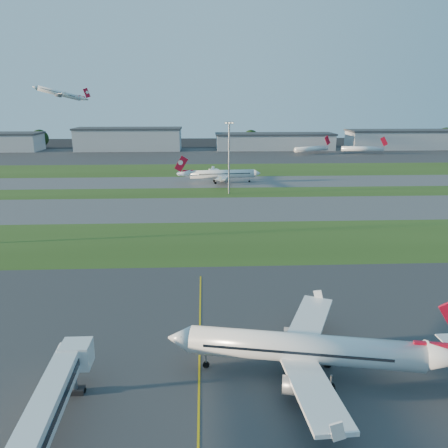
{
  "coord_description": "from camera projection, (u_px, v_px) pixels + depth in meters",
  "views": [
    {
      "loc": [
        5.93,
        -49.04,
        33.14
      ],
      "look_at": [
        10.15,
        42.73,
        7.0
      ],
      "focal_mm": 35.0,
      "sensor_mm": 36.0,
      "label": 1
    }
  ],
  "objects": [
    {
      "name": "airliner_departing",
      "position": [
        60.0,
        93.0,
        260.71
      ],
      "size": [
        28.54,
        24.2,
        9.37
      ],
      "rotation": [
        0.0,
        0.0,
        0.37
      ],
      "color": "white"
    },
    {
      "name": "apron_near",
      "position": [
        160.0,
        368.0,
        55.92
      ],
      "size": [
        300.0,
        70.0,
        0.01
      ],
      "primitive_type": "cube",
      "color": "#333335",
      "rests_on": "ground"
    },
    {
      "name": "tree_mid_east",
      "position": [
        251.0,
        138.0,
        314.28
      ],
      "size": [
        11.55,
        11.55,
        12.6
      ],
      "color": "black",
      "rests_on": "ground"
    },
    {
      "name": "apron_far",
      "position": [
        194.0,
        155.0,
        272.1
      ],
      "size": [
        400.0,
        80.0,
        0.01
      ],
      "primitive_type": "cube",
      "color": "#333335",
      "rests_on": "ground"
    },
    {
      "name": "grass_strip_a",
      "position": [
        181.0,
        242.0,
        105.88
      ],
      "size": [
        300.0,
        34.0,
        0.01
      ],
      "primitive_type": "cube",
      "color": "#2F4918",
      "rests_on": "ground"
    },
    {
      "name": "mini_jet_far",
      "position": [
        363.0,
        149.0,
        277.71
      ],
      "size": [
        28.56,
        6.76,
        9.48
      ],
      "rotation": [
        0.0,
        0.0,
        -0.14
      ],
      "color": "white",
      "rests_on": "ground"
    },
    {
      "name": "airliner_taxiing",
      "position": [
        221.0,
        174.0,
        180.3
      ],
      "size": [
        32.92,
        27.84,
        10.27
      ],
      "rotation": [
        0.0,
        0.0,
        3.22
      ],
      "color": "white",
      "rests_on": "ground"
    },
    {
      "name": "ground",
      "position": [
        160.0,
        368.0,
        55.92
      ],
      "size": [
        700.0,
        700.0,
        0.0
      ],
      "primitive_type": "plane",
      "color": "black",
      "rests_on": "ground"
    },
    {
      "name": "taxiway_b",
      "position": [
        190.0,
        182.0,
        182.75
      ],
      "size": [
        300.0,
        26.0,
        0.01
      ],
      "primitive_type": "cube",
      "color": "#515154",
      "rests_on": "ground"
    },
    {
      "name": "tree_far_east",
      "position": [
        446.0,
        136.0,
        322.44
      ],
      "size": [
        12.65,
        12.65,
        13.8
      ],
      "color": "black",
      "rests_on": "ground"
    },
    {
      "name": "tree_east",
      "position": [
        354.0,
        139.0,
        315.86
      ],
      "size": [
        10.45,
        10.45,
        11.4
      ],
      "color": "black",
      "rests_on": "ground"
    },
    {
      "name": "hangar_far_east",
      "position": [
        416.0,
        139.0,
        305.97
      ],
      "size": [
        96.9,
        23.0,
        13.2
      ],
      "color": "#ADB0B6",
      "rests_on": "ground"
    },
    {
      "name": "airliner_parked",
      "position": [
        306.0,
        349.0,
        53.29
      ],
      "size": [
        34.58,
        29.06,
        10.89
      ],
      "rotation": [
        0.0,
        0.0,
        -0.19
      ],
      "color": "white",
      "rests_on": "ground"
    },
    {
      "name": "grass_strip_c",
      "position": [
        192.0,
        170.0,
        214.45
      ],
      "size": [
        300.0,
        40.0,
        0.01
      ],
      "primitive_type": "cube",
      "color": "#2F4918",
      "rests_on": "ground"
    },
    {
      "name": "mini_jet_near",
      "position": [
        312.0,
        149.0,
        277.65
      ],
      "size": [
        26.24,
        14.7,
        9.48
      ],
      "rotation": [
        0.0,
        0.0,
        0.47
      ],
      "color": "white",
      "rests_on": "ground"
    },
    {
      "name": "tree_mid_west",
      "position": [
        167.0,
        140.0,
        309.01
      ],
      "size": [
        9.9,
        9.9,
        10.8
      ],
      "color": "black",
      "rests_on": "ground"
    },
    {
      "name": "hangar_east",
      "position": [
        275.0,
        141.0,
        301.82
      ],
      "size": [
        81.6,
        23.0,
        11.2
      ],
      "color": "#ADB0B6",
      "rests_on": "ground"
    },
    {
      "name": "jet_bridge",
      "position": [
        35.0,
        432.0,
        39.75
      ],
      "size": [
        4.2,
        26.9,
        6.2
      ],
      "color": "silver",
      "rests_on": "ground"
    },
    {
      "name": "hangar_west",
      "position": [
        129.0,
        139.0,
        296.84
      ],
      "size": [
        71.4,
        23.0,
        15.2
      ],
      "color": "#ADB0B6",
      "rests_on": "ground"
    },
    {
      "name": "grass_strip_b",
      "position": [
        188.0,
        193.0,
        161.61
      ],
      "size": [
        300.0,
        18.0,
        0.01
      ],
      "primitive_type": "cube",
      "color": "#2F4918",
      "rests_on": "ground"
    },
    {
      "name": "taxiway_a",
      "position": [
        186.0,
        209.0,
        137.59
      ],
      "size": [
        300.0,
        32.0,
        0.01
      ],
      "primitive_type": "cube",
      "color": "#515154",
      "rests_on": "ground"
    },
    {
      "name": "yellow_line",
      "position": [
        199.0,
        367.0,
        56.14
      ],
      "size": [
        0.25,
        60.0,
        0.02
      ],
      "primitive_type": "cube",
      "color": "gold",
      "rests_on": "ground"
    },
    {
      "name": "light_mast_centre",
      "position": [
        229.0,
        153.0,
        156.3
      ],
      "size": [
        3.2,
        0.7,
        25.8
      ],
      "color": "gray",
      "rests_on": "ground"
    },
    {
      "name": "tree_west",
      "position": [
        40.0,
        138.0,
        308.51
      ],
      "size": [
        12.1,
        12.1,
        13.2
      ],
      "color": "black",
      "rests_on": "ground"
    }
  ]
}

